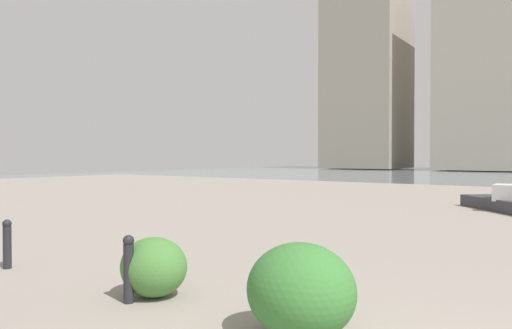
{
  "coord_description": "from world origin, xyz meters",
  "views": [
    {
      "loc": [
        -0.14,
        2.58,
        1.69
      ],
      "look_at": [
        6.81,
        -7.2,
        1.48
      ],
      "focal_mm": 32.38,
      "sensor_mm": 36.0,
      "label": 1
    }
  ],
  "objects": [
    {
      "name": "shrub_wide",
      "position": [
        4.07,
        -1.22,
        0.36
      ],
      "size": [
        0.84,
        0.76,
        0.72
      ],
      "color": "#477F38",
      "rests_on": "ground"
    },
    {
      "name": "building_slab",
      "position": [
        8.77,
        -64.82,
        13.11
      ],
      "size": [
        13.83,
        14.44,
        28.28
      ],
      "color": "#B2A899",
      "rests_on": "ground"
    },
    {
      "name": "bollard_near",
      "position": [
        4.12,
        -0.88,
        0.41
      ],
      "size": [
        0.13,
        0.13,
        0.79
      ],
      "color": "#232328",
      "rests_on": "ground"
    },
    {
      "name": "bollard_mid",
      "position": [
        6.93,
        -0.89,
        0.39
      ],
      "size": [
        0.13,
        0.13,
        0.74
      ],
      "color": "#232328",
      "rests_on": "ground"
    },
    {
      "name": "building_annex",
      "position": [
        26.3,
        -63.36,
        13.01
      ],
      "size": [
        10.6,
        11.2,
        26.01
      ],
      "color": "#9E9384",
      "rests_on": "ground"
    },
    {
      "name": "shrub_round",
      "position": [
        1.99,
        -1.13,
        0.44
      ],
      "size": [
        1.05,
        0.94,
        0.89
      ],
      "color": "#387533",
      "rests_on": "ground"
    }
  ]
}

